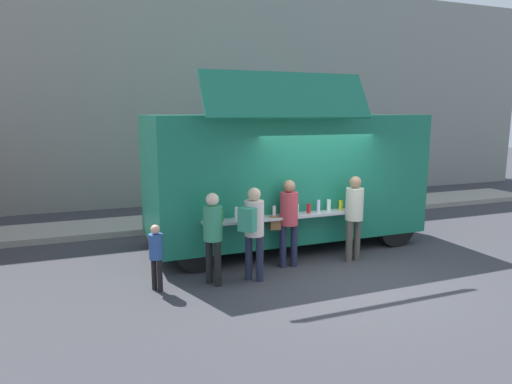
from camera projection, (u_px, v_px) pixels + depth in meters
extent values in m
plane|color=#38383D|center=(345.00, 276.00, 8.18)|extent=(60.00, 60.00, 0.00)
cube|color=#9E998E|center=(93.00, 229.00, 11.23)|extent=(28.00, 1.60, 0.15)
cube|color=gray|center=(117.00, 93.00, 14.57)|extent=(32.00, 2.40, 7.10)
cube|color=#187153|center=(283.00, 174.00, 9.97)|extent=(5.92, 2.50, 2.58)
cube|color=#187153|center=(289.00, 95.00, 8.14)|extent=(3.24, 0.59, 0.85)
cube|color=black|center=(281.00, 167.00, 8.65)|extent=(3.08, 0.14, 1.16)
cube|color=#B7B7BC|center=(285.00, 216.00, 8.62)|extent=(3.24, 0.39, 0.05)
cylinder|color=#1D9234|center=(222.00, 215.00, 8.12)|extent=(0.07, 0.07, 0.23)
cylinder|color=white|center=(236.00, 213.00, 8.23)|extent=(0.07, 0.07, 0.24)
cylinder|color=orange|center=(248.00, 213.00, 8.34)|extent=(0.06, 0.06, 0.19)
cylinder|color=silver|center=(261.00, 212.00, 8.40)|extent=(0.06, 0.06, 0.22)
cylinder|color=silver|center=(274.00, 211.00, 8.51)|extent=(0.07, 0.07, 0.20)
cylinder|color=orange|center=(287.00, 209.00, 8.55)|extent=(0.06, 0.06, 0.25)
cylinder|color=silver|center=(297.00, 209.00, 8.72)|extent=(0.07, 0.07, 0.19)
cylinder|color=red|center=(309.00, 208.00, 8.78)|extent=(0.08, 0.08, 0.19)
cylinder|color=#CCD8FC|center=(318.00, 206.00, 8.89)|extent=(0.06, 0.06, 0.24)
cylinder|color=white|center=(329.00, 205.00, 8.99)|extent=(0.08, 0.08, 0.23)
cylinder|color=yellow|center=(341.00, 205.00, 9.09)|extent=(0.08, 0.08, 0.19)
cube|color=black|center=(392.00, 149.00, 10.94)|extent=(0.11, 2.06, 1.14)
cylinder|color=black|center=(343.00, 207.00, 11.95)|extent=(0.90, 0.28, 0.90)
cylinder|color=black|center=(395.00, 226.00, 10.01)|extent=(0.90, 0.28, 0.90)
cylinder|color=black|center=(175.00, 222.00, 10.33)|extent=(0.90, 0.28, 0.90)
cylinder|color=black|center=(197.00, 248.00, 8.39)|extent=(0.90, 0.28, 0.90)
cylinder|color=#2B6639|center=(367.00, 196.00, 13.63)|extent=(0.60, 0.60, 0.90)
cylinder|color=#1E233B|center=(283.00, 246.00, 8.60)|extent=(0.13, 0.13, 0.83)
cylinder|color=#1E233B|center=(294.00, 245.00, 8.65)|extent=(0.13, 0.13, 0.83)
cylinder|color=#BC3B45|center=(289.00, 209.00, 8.50)|extent=(0.34, 0.34, 0.63)
sphere|color=#9A7453|center=(289.00, 186.00, 8.43)|extent=(0.23, 0.23, 0.23)
cube|color=brown|center=(275.00, 223.00, 8.48)|extent=(0.22, 0.17, 0.24)
cylinder|color=#20243A|center=(249.00, 257.00, 7.97)|extent=(0.13, 0.13, 0.82)
cylinder|color=#20243A|center=(260.00, 259.00, 7.88)|extent=(0.13, 0.13, 0.82)
cylinder|color=beige|center=(254.00, 218.00, 7.80)|extent=(0.34, 0.34, 0.62)
sphere|color=#CFAF8B|center=(254.00, 194.00, 7.73)|extent=(0.23, 0.23, 0.23)
cube|color=#308969|center=(247.00, 220.00, 7.57)|extent=(0.32, 0.33, 0.40)
cylinder|color=black|center=(209.00, 261.00, 7.80)|extent=(0.12, 0.12, 0.79)
cylinder|color=black|center=(218.00, 264.00, 7.66)|extent=(0.12, 0.12, 0.79)
cylinder|color=#328861|center=(213.00, 223.00, 7.61)|extent=(0.33, 0.33, 0.60)
sphere|color=beige|center=(212.00, 199.00, 7.54)|extent=(0.22, 0.22, 0.22)
cylinder|color=#4C463F|center=(349.00, 241.00, 8.92)|extent=(0.13, 0.13, 0.84)
cylinder|color=#4C463F|center=(357.00, 239.00, 9.05)|extent=(0.13, 0.13, 0.84)
cylinder|color=beige|center=(354.00, 204.00, 8.86)|extent=(0.35, 0.35, 0.63)
sphere|color=#987555|center=(355.00, 182.00, 8.78)|extent=(0.24, 0.24, 0.24)
cylinder|color=black|center=(154.00, 274.00, 7.52)|extent=(0.09, 0.09, 0.55)
cylinder|color=black|center=(160.00, 276.00, 7.43)|extent=(0.09, 0.09, 0.55)
cylinder|color=#2C4E90|center=(156.00, 246.00, 7.39)|extent=(0.23, 0.23, 0.42)
sphere|color=#D7A284|center=(155.00, 229.00, 7.34)|extent=(0.16, 0.16, 0.16)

